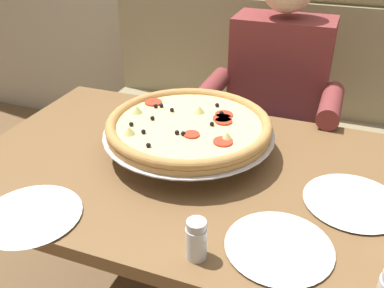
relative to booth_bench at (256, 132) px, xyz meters
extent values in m
cube|color=#998966|center=(0.00, -0.13, -0.17)|extent=(1.68, 0.60, 0.46)
cube|color=#998966|center=(0.00, 0.26, 0.29)|extent=(1.68, 0.18, 0.65)
cube|color=brown|center=(0.00, -0.89, 0.31)|extent=(1.38, 0.84, 0.04)
cylinder|color=black|center=(-0.62, -0.54, -0.05)|extent=(0.06, 0.06, 0.69)
cube|color=#2D3342|center=(0.11, -0.38, 0.14)|extent=(0.34, 0.40, 0.15)
cylinder|color=#2D3342|center=(0.01, -0.63, -0.17)|extent=(0.11, 0.11, 0.46)
cylinder|color=#2D3342|center=(0.21, -0.63, -0.17)|extent=(0.11, 0.11, 0.46)
cube|color=brown|center=(0.11, -0.16, 0.34)|extent=(0.40, 0.22, 0.56)
cylinder|color=brown|center=(-0.12, -0.38, 0.37)|extent=(0.08, 0.28, 0.08)
cylinder|color=brown|center=(0.34, -0.38, 0.37)|extent=(0.08, 0.28, 0.08)
cylinder|color=silver|center=(-0.05, -0.95, 0.36)|extent=(0.01, 0.01, 0.07)
cylinder|color=silver|center=(-0.17, -0.74, 0.36)|extent=(0.01, 0.01, 0.07)
cylinder|color=silver|center=(0.07, -0.74, 0.36)|extent=(0.01, 0.01, 0.07)
torus|color=silver|center=(-0.05, -0.81, 0.39)|extent=(0.29, 0.29, 0.01)
cylinder|color=silver|center=(-0.05, -0.81, 0.40)|extent=(0.53, 0.53, 0.00)
cylinder|color=tan|center=(-0.05, -0.81, 0.41)|extent=(0.50, 0.50, 0.02)
torus|color=tan|center=(-0.05, -0.81, 0.43)|extent=(0.51, 0.51, 0.03)
cylinder|color=beige|center=(-0.05, -0.81, 0.43)|extent=(0.44, 0.44, 0.01)
cylinder|color=red|center=(-0.22, -0.72, 0.43)|extent=(0.06, 0.06, 0.01)
cylinder|color=red|center=(0.03, -0.75, 0.43)|extent=(0.06, 0.06, 0.01)
cylinder|color=red|center=(0.04, -0.77, 0.43)|extent=(0.05, 0.05, 0.01)
cylinder|color=red|center=(0.03, -0.72, 0.43)|extent=(0.06, 0.06, 0.01)
cylinder|color=red|center=(-0.02, -0.88, 0.43)|extent=(0.05, 0.05, 0.01)
cylinder|color=red|center=(0.08, -0.89, 0.43)|extent=(0.06, 0.06, 0.01)
sphere|color=black|center=(-0.17, -0.83, 0.44)|extent=(0.01, 0.01, 0.01)
sphere|color=black|center=(-0.04, -0.89, 0.44)|extent=(0.01, 0.01, 0.01)
sphere|color=black|center=(-0.18, -0.74, 0.44)|extent=(0.01, 0.01, 0.01)
sphere|color=black|center=(-0.20, -0.75, 0.44)|extent=(0.01, 0.01, 0.01)
sphere|color=black|center=(-0.13, -0.75, 0.44)|extent=(0.01, 0.01, 0.01)
sphere|color=black|center=(-0.06, -0.90, 0.44)|extent=(0.01, 0.01, 0.01)
sphere|color=black|center=(-0.21, -0.90, 0.44)|extent=(0.01, 0.01, 0.01)
sphere|color=black|center=(0.02, -0.72, 0.44)|extent=(0.01, 0.01, 0.01)
sphere|color=black|center=(-0.01, -0.67, 0.44)|extent=(0.01, 0.01, 0.01)
sphere|color=black|center=(-0.11, -0.99, 0.44)|extent=(0.01, 0.01, 0.01)
sphere|color=black|center=(0.02, -0.80, 0.44)|extent=(0.01, 0.01, 0.01)
sphere|color=black|center=(-0.15, -0.92, 0.44)|extent=(0.01, 0.01, 0.01)
cone|color=#CCC675|center=(0.09, -0.87, 0.44)|extent=(0.04, 0.04, 0.02)
cone|color=#CCC675|center=(-0.19, -0.94, 0.44)|extent=(0.04, 0.04, 0.02)
cone|color=#CCC675|center=(-0.23, -0.80, 0.44)|extent=(0.04, 0.04, 0.02)
cone|color=#CCC675|center=(-0.05, -0.73, 0.44)|extent=(0.04, 0.04, 0.02)
cylinder|color=white|center=(0.13, -1.23, 0.37)|extent=(0.05, 0.05, 0.08)
cylinder|color=silver|center=(0.13, -1.23, 0.36)|extent=(0.04, 0.04, 0.05)
cylinder|color=silver|center=(0.13, -1.23, 0.42)|extent=(0.04, 0.04, 0.02)
cylinder|color=white|center=(-0.31, -1.25, 0.33)|extent=(0.18, 0.18, 0.01)
cone|color=white|center=(-0.31, -1.25, 0.34)|extent=(0.26, 0.26, 0.01)
cylinder|color=white|center=(0.29, -1.14, 0.33)|extent=(0.17, 0.17, 0.01)
cone|color=white|center=(0.29, -1.14, 0.34)|extent=(0.25, 0.25, 0.01)
cylinder|color=white|center=(0.45, -0.91, 0.33)|extent=(0.18, 0.18, 0.01)
cone|color=white|center=(0.45, -0.91, 0.34)|extent=(0.26, 0.26, 0.01)
camera|label=1|loc=(0.36, -1.88, 1.02)|focal=39.46mm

